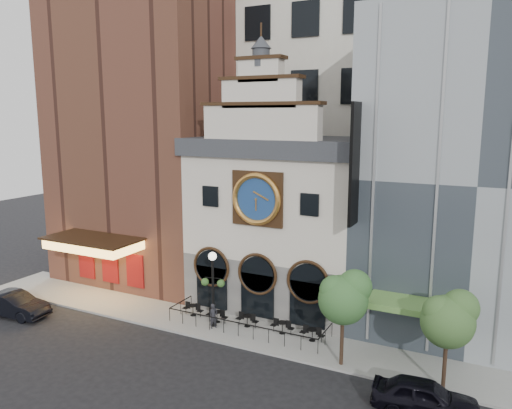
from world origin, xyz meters
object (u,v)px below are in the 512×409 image
object	(u,v)px
bistro_2	(247,320)
bistro_3	(282,327)
bistro_1	(217,316)
pedestrian	(214,316)
tree_right	(449,317)
lamppost	(213,281)
bistro_0	(193,309)
tree_left	(344,296)
car_right	(425,397)
bistro_4	(312,334)
car_left	(14,304)

from	to	relation	value
bistro_2	bistro_3	bearing A→B (deg)	1.39
bistro_1	pedestrian	xyz separation A→B (m)	(0.26, -0.87, 0.36)
tree_right	pedestrian	bearing A→B (deg)	175.45
pedestrian	lamppost	distance (m)	2.32
bistro_0	bistro_3	world-z (taller)	same
bistro_3	tree_right	size ratio (longest dim) A/B	0.30
pedestrian	tree_right	distance (m)	14.76
bistro_1	tree_left	size ratio (longest dim) A/B	0.29
bistro_3	car_right	size ratio (longest dim) A/B	0.32
bistro_0	tree_left	world-z (taller)	tree_left
bistro_4	car_left	size ratio (longest dim) A/B	0.30
car_left	tree_left	distance (m)	23.19
pedestrian	lamppost	world-z (taller)	lamppost
bistro_3	bistro_4	xyz separation A→B (m)	(2.08, -0.13, 0.00)
bistro_1	car_left	size ratio (longest dim) A/B	0.30
bistro_1	bistro_2	world-z (taller)	same
bistro_4	pedestrian	world-z (taller)	pedestrian
bistro_4	tree_right	distance (m)	8.94
bistro_0	lamppost	size ratio (longest dim) A/B	0.31
bistro_4	bistro_3	bearing A→B (deg)	176.50
car_left	lamppost	xyz separation A→B (m)	(13.53, 4.60, 2.41)
bistro_0	car_left	bearing A→B (deg)	-154.56
bistro_0	bistro_1	distance (m)	2.10
car_left	bistro_1	bearing A→B (deg)	-74.36
bistro_1	bistro_4	distance (m)	6.71
pedestrian	tree_right	size ratio (longest dim) A/B	0.31
bistro_0	tree_right	bearing A→B (deg)	-7.63
bistro_0	pedestrian	size ratio (longest dim) A/B	0.96
bistro_2	tree_left	bearing A→B (deg)	-16.28
bistro_3	car_left	xyz separation A→B (m)	(-18.08, -5.55, 0.25)
bistro_1	tree_left	xyz separation A→B (m)	(9.24, -1.77, 3.56)
bistro_0	car_left	world-z (taller)	car_left
bistro_2	bistro_3	distance (m)	2.50
pedestrian	car_right	bearing A→B (deg)	-80.19
bistro_3	car_left	bearing A→B (deg)	-162.95
bistro_2	bistro_1	bearing A→B (deg)	-171.88
bistro_0	car_right	world-z (taller)	car_right
bistro_1	car_right	xyz separation A→B (m)	(14.03, -4.35, 0.22)
pedestrian	bistro_2	bearing A→B (deg)	-33.81
bistro_1	bistro_0	bearing A→B (deg)	173.84
bistro_2	car_right	size ratio (longest dim) A/B	0.32
bistro_4	tree_left	xyz separation A→B (m)	(2.53, -2.01, 3.56)
pedestrian	lamppost	bearing A→B (deg)	56.83
lamppost	bistro_1	bearing A→B (deg)	85.71
bistro_0	lamppost	bearing A→B (deg)	-20.43
lamppost	tree_left	distance (m)	9.29
bistro_0	bistro_2	world-z (taller)	same
car_left	pedestrian	distance (m)	14.38
bistro_3	car_right	world-z (taller)	car_right
car_left	bistro_2	bearing A→B (deg)	-76.04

